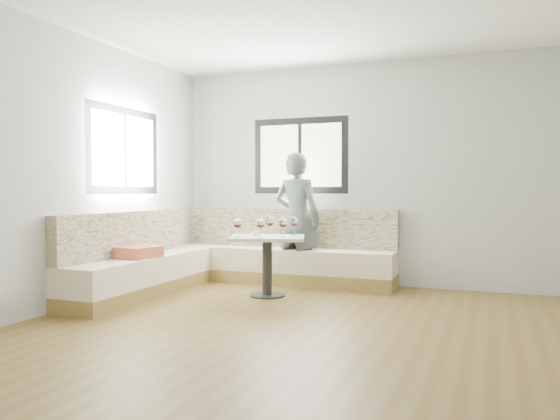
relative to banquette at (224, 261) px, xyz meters
The scene contains 10 objects.
room 2.42m from the banquette, 45.65° to the right, with size 5.01×5.01×2.81m.
banquette is the anchor object (origin of this frame).
table 0.78m from the banquette, 22.92° to the right, with size 0.98×0.86×0.68m.
person 1.06m from the banquette, 34.47° to the left, with size 0.61×0.40×1.67m, color #4A5352.
olive_ramekin 0.68m from the banquette, 23.25° to the right, with size 0.11×0.11×0.04m.
wine_glass_a 0.88m from the banquette, 50.55° to the right, with size 0.10×0.10×0.22m.
wine_glass_b 1.00m from the banquette, 35.43° to the right, with size 0.10×0.10×0.22m.
wine_glass_c 1.10m from the banquette, 21.14° to the right, with size 0.10×0.10×0.22m.
wine_glass_d 0.86m from the banquette, 13.51° to the right, with size 0.10×0.10×0.22m.
wine_glass_e 1.08m from the banquette, ahead, with size 0.10×0.10×0.22m.
Camera 1 is at (1.46, -4.32, 1.18)m, focal length 35.00 mm.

